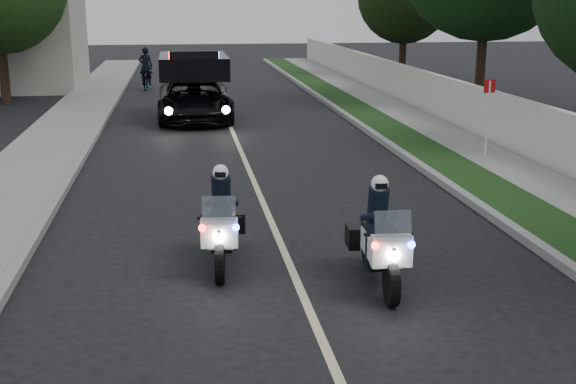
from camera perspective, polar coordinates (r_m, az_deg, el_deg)
The scene contains 17 objects.
ground at distance 10.57m, azimuth 0.93°, elevation -7.45°, with size 120.00×120.00×0.00m, color black.
curb_right at distance 20.84m, azimuth 7.67°, elevation 3.69°, with size 0.20×60.00×0.15m, color gray.
grass_verge at distance 21.04m, azimuth 9.50°, elevation 3.73°, with size 1.20×60.00×0.16m, color #193814.
sidewalk_right at distance 21.47m, azimuth 12.82°, elevation 3.78°, with size 1.40×60.00×0.16m, color gray.
property_wall at distance 21.74m, azimuth 15.39°, elevation 5.55°, with size 0.22×60.00×1.50m, color beige.
curb_left at distance 20.21m, azimuth -15.34°, elevation 2.95°, with size 0.20×60.00×0.15m, color gray.
sidewalk_left at distance 20.37m, azimuth -18.42°, elevation 2.83°, with size 2.00×60.00×0.16m, color gray.
lane_marking at distance 20.13m, azimuth -3.66°, elevation 3.20°, with size 0.12×50.00×0.01m, color #BFB78C.
police_moto_left at distance 11.56m, azimuth -5.06°, elevation -5.55°, with size 0.64×1.83×1.56m, color white, non-canonical shape.
police_moto_right at distance 10.85m, azimuth 6.97°, elevation -6.97°, with size 0.65×1.86×1.58m, color white, non-canonical shape.
police_suv at distance 25.55m, azimuth -7.14°, elevation 5.54°, with size 2.41×5.21×2.53m, color black.
bicycle at distance 34.60m, azimuth -10.79°, elevation 7.74°, with size 0.60×1.73×0.90m, color black.
cyclist at distance 34.60m, azimuth -10.79°, elevation 7.74°, with size 0.61×0.41×1.69m, color black.
sign_post at distance 19.43m, azimuth 14.86°, elevation 2.31°, with size 0.33×0.33×2.12m, color #AD170C, non-canonical shape.
tree_right_d at distance 29.65m, azimuth 14.39°, elevation 6.44°, with size 6.73×6.73×11.21m, color #133B15, non-canonical shape.
tree_right_e at distance 39.73m, azimuth 8.73°, elevation 8.68°, with size 4.83×4.83×8.06m, color black, non-canonical shape.
tree_left_near at distance 31.23m, azimuth -20.78°, elevation 6.34°, with size 5.31×5.31×8.86m, color #204316, non-canonical shape.
Camera 1 is at (-1.59, -9.67, 3.96)m, focal length 46.29 mm.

